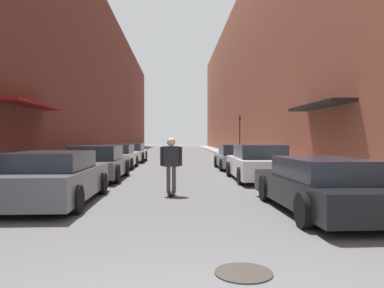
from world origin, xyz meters
name	(u,v)px	position (x,y,z in m)	size (l,w,h in m)	color
ground	(177,158)	(0.00, 27.42, 0.00)	(150.80, 150.80, 0.00)	#515154
curb_strip_left	(124,154)	(-5.09, 34.27, 0.06)	(1.80, 68.54, 0.12)	gray
curb_strip_right	(228,154)	(5.09, 34.27, 0.06)	(1.80, 68.54, 0.12)	gray
building_row_left	(94,85)	(-7.99, 34.27, 6.76)	(4.90, 68.54, 13.51)	brown
building_row_right	(257,77)	(7.99, 34.27, 7.71)	(4.90, 68.54, 15.42)	brown
parked_car_left_0	(54,178)	(-3.10, 6.88, 0.63)	(2.02, 4.54, 1.29)	#515459
parked_car_left_1	(97,163)	(-3.12, 12.12, 0.64)	(2.07, 4.27, 1.33)	#515459
parked_car_left_2	(117,157)	(-3.22, 17.68, 0.61)	(1.96, 4.04, 1.27)	silver
parked_car_left_3	(131,153)	(-3.06, 22.86, 0.62)	(1.89, 4.08, 1.27)	silver
parked_car_right_0	(320,186)	(3.08, 5.47, 0.58)	(1.88, 4.80, 1.19)	black
parked_car_right_1	(258,163)	(3.09, 11.68, 0.66)	(2.01, 4.56, 1.37)	silver
parked_car_right_2	(236,157)	(3.06, 16.84, 0.61)	(1.95, 4.01, 1.28)	gray
skateboarder	(171,160)	(-0.20, 8.04, 1.00)	(0.62, 0.78, 1.63)	black
manhole_cover	(244,273)	(0.74, 1.88, 0.01)	(0.70, 0.70, 0.02)	#332D28
traffic_light	(240,131)	(5.45, 29.48, 2.26)	(0.16, 0.22, 3.46)	#2D2D2D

